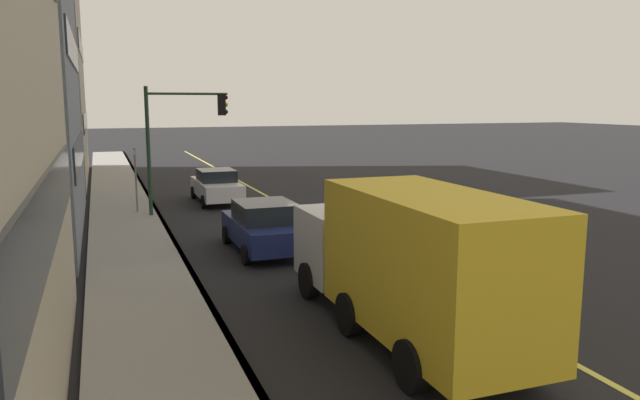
% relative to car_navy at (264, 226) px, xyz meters
% --- Properties ---
extents(ground, '(200.00, 200.00, 0.00)m').
position_rel_car_navy_xyz_m(ground, '(2.66, -3.16, -0.83)').
color(ground, black).
extents(sidewalk_slab, '(80.00, 2.84, 0.15)m').
position_rel_car_navy_xyz_m(sidewalk_slab, '(2.66, 4.01, -0.75)').
color(sidewalk_slab, gray).
rests_on(sidewalk_slab, ground).
extents(curb_edge, '(80.00, 0.16, 0.15)m').
position_rel_car_navy_xyz_m(curb_edge, '(2.66, 2.67, -0.75)').
color(curb_edge, slate).
rests_on(curb_edge, ground).
extents(lane_stripe_center, '(80.00, 0.16, 0.01)m').
position_rel_car_navy_xyz_m(lane_stripe_center, '(2.66, -3.16, -0.82)').
color(lane_stripe_center, '#D8CC4C').
rests_on(lane_stripe_center, ground).
extents(car_navy, '(4.45, 2.10, 1.65)m').
position_rel_car_navy_xyz_m(car_navy, '(0.00, 0.00, 0.00)').
color(car_navy, navy).
rests_on(car_navy, ground).
extents(car_white, '(4.76, 1.99, 1.60)m').
position_rel_car_navy_xyz_m(car_white, '(10.41, -0.38, -0.03)').
color(car_white, silver).
rests_on(car_white, ground).
extents(truck_yellow, '(7.64, 2.46, 3.12)m').
position_rel_car_navy_xyz_m(truck_yellow, '(-8.11, -0.88, 0.82)').
color(truck_yellow, silver).
rests_on(truck_yellow, ground).
extents(traffic_light_mast, '(0.28, 3.43, 5.45)m').
position_rel_car_navy_xyz_m(traffic_light_mast, '(7.13, 1.69, 2.89)').
color(traffic_light_mast, '#1E3823').
rests_on(traffic_light_mast, ground).
extents(street_sign_post, '(0.60, 0.08, 2.91)m').
position_rel_car_navy_xyz_m(street_sign_post, '(8.03, 3.49, 0.88)').
color(street_sign_post, slate).
rests_on(street_sign_post, ground).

